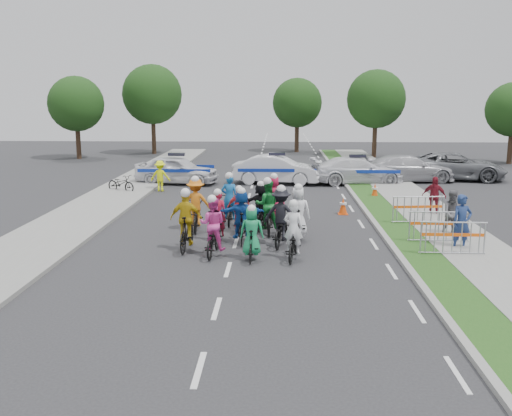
{
  "coord_description": "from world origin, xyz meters",
  "views": [
    {
      "loc": [
        1.4,
        -15.45,
        4.87
      ],
      "look_at": [
        0.66,
        3.47,
        1.1
      ],
      "focal_mm": 40.0,
      "sensor_mm": 36.0,
      "label": 1
    }
  ],
  "objects_px": {
    "rider_11": "(261,208)",
    "police_car_1": "(277,170)",
    "rider_1": "(252,238)",
    "cone_0": "(343,206)",
    "civilian_sedan": "(408,168)",
    "spectator_0": "(462,223)",
    "rider_4": "(281,222)",
    "rider_7": "(298,218)",
    "police_car_0": "(177,170)",
    "marshal_hiviz": "(160,176)",
    "rider_2": "(213,233)",
    "rider_8": "(267,212)",
    "rider_9": "(239,214)",
    "rider_6": "(218,224)",
    "cone_1": "(375,191)",
    "barrier_2": "(418,211)",
    "tree_0": "(76,104)",
    "rider_13": "(274,203)",
    "rider_10": "(196,209)",
    "barrier_0": "(452,240)",
    "tree_4": "(297,103)",
    "rider_5": "(242,220)",
    "parked_bike": "(121,183)",
    "rider_0": "(293,239)",
    "civilian_suv": "(455,166)",
    "police_car_2": "(357,171)",
    "rider_3": "(187,227)",
    "spectator_2": "(434,197)",
    "tree_3": "(152,95)",
    "spectator_1": "(453,214)",
    "tree_1": "(376,99)"
  },
  "relations": [
    {
      "from": "rider_1",
      "to": "civilian_sedan",
      "type": "relative_size",
      "value": 0.33
    },
    {
      "from": "rider_8",
      "to": "rider_9",
      "type": "distance_m",
      "value": 1.01
    },
    {
      "from": "rider_13",
      "to": "cone_0",
      "type": "height_order",
      "value": "rider_13"
    },
    {
      "from": "rider_11",
      "to": "rider_13",
      "type": "distance_m",
      "value": 1.14
    },
    {
      "from": "rider_10",
      "to": "spectator_0",
      "type": "distance_m",
      "value": 9.11
    },
    {
      "from": "civilian_suv",
      "to": "spectator_0",
      "type": "bearing_deg",
      "value": 173.31
    },
    {
      "from": "rider_9",
      "to": "spectator_0",
      "type": "relative_size",
      "value": 0.95
    },
    {
      "from": "rider_6",
      "to": "rider_13",
      "type": "relative_size",
      "value": 0.94
    },
    {
      "from": "tree_4",
      "to": "rider_3",
      "type": "bearing_deg",
      "value": -97.97
    },
    {
      "from": "barrier_2",
      "to": "spectator_1",
      "type": "bearing_deg",
      "value": -66.47
    },
    {
      "from": "barrier_0",
      "to": "cone_1",
      "type": "xyz_separation_m",
      "value": [
        -0.63,
        10.3,
        -0.22
      ]
    },
    {
      "from": "rider_8",
      "to": "barrier_2",
      "type": "relative_size",
      "value": 1.02
    },
    {
      "from": "rider_7",
      "to": "police_car_0",
      "type": "distance_m",
      "value": 13.82
    },
    {
      "from": "rider_2",
      "to": "tree_0",
      "type": "bearing_deg",
      "value": -58.97
    },
    {
      "from": "tree_4",
      "to": "rider_4",
      "type": "bearing_deg",
      "value": -92.74
    },
    {
      "from": "rider_2",
      "to": "rider_8",
      "type": "xyz_separation_m",
      "value": [
        1.62,
        2.99,
        0.04
      ]
    },
    {
      "from": "rider_8",
      "to": "civilian_sedan",
      "type": "relative_size",
      "value": 0.39
    },
    {
      "from": "rider_8",
      "to": "cone_1",
      "type": "xyz_separation_m",
      "value": [
        5.04,
        7.33,
        -0.4
      ]
    },
    {
      "from": "rider_11",
      "to": "police_car_1",
      "type": "relative_size",
      "value": 0.37
    },
    {
      "from": "rider_4",
      "to": "police_car_2",
      "type": "xyz_separation_m",
      "value": [
        4.28,
        13.35,
        -0.04
      ]
    },
    {
      "from": "rider_10",
      "to": "rider_11",
      "type": "bearing_deg",
      "value": -174.8
    },
    {
      "from": "rider_0",
      "to": "tree_3",
      "type": "xyz_separation_m",
      "value": [
        -10.87,
        30.84,
        4.28
      ]
    },
    {
      "from": "rider_9",
      "to": "spectator_2",
      "type": "relative_size",
      "value": 1.05
    },
    {
      "from": "rider_7",
      "to": "rider_9",
      "type": "distance_m",
      "value": 2.33
    },
    {
      "from": "barrier_0",
      "to": "tree_4",
      "type": "bearing_deg",
      "value": 96.49
    },
    {
      "from": "rider_4",
      "to": "rider_9",
      "type": "relative_size",
      "value": 1.21
    },
    {
      "from": "rider_8",
      "to": "police_car_2",
      "type": "distance_m",
      "value": 12.6
    },
    {
      "from": "rider_13",
      "to": "rider_9",
      "type": "bearing_deg",
      "value": 60.98
    },
    {
      "from": "rider_6",
      "to": "rider_11",
      "type": "relative_size",
      "value": 1.02
    },
    {
      "from": "rider_9",
      "to": "rider_1",
      "type": "bearing_deg",
      "value": 99.5
    },
    {
      "from": "barrier_0",
      "to": "cone_1",
      "type": "relative_size",
      "value": 2.86
    },
    {
      "from": "rider_8",
      "to": "tree_0",
      "type": "xyz_separation_m",
      "value": [
        -15.03,
        23.54,
        3.44
      ]
    },
    {
      "from": "rider_8",
      "to": "police_car_1",
      "type": "xyz_separation_m",
      "value": [
        0.31,
        11.51,
        0.05
      ]
    },
    {
      "from": "rider_0",
      "to": "marshal_hiviz",
      "type": "distance_m",
      "value": 13.75
    },
    {
      "from": "rider_11",
      "to": "barrier_2",
      "type": "relative_size",
      "value": 0.9
    },
    {
      "from": "civilian_suv",
      "to": "tree_0",
      "type": "relative_size",
      "value": 0.9
    },
    {
      "from": "rider_9",
      "to": "civilian_sedan",
      "type": "xyz_separation_m",
      "value": [
        8.79,
        12.58,
        0.09
      ]
    },
    {
      "from": "cone_1",
      "to": "parked_bike",
      "type": "xyz_separation_m",
      "value": [
        -12.64,
        1.06,
        0.11
      ]
    },
    {
      "from": "spectator_0",
      "to": "marshal_hiviz",
      "type": "bearing_deg",
      "value": 123.33
    },
    {
      "from": "rider_5",
      "to": "police_car_0",
      "type": "xyz_separation_m",
      "value": [
        -4.41,
        12.71,
        -0.01
      ]
    },
    {
      "from": "civilian_sedan",
      "to": "spectator_0",
      "type": "xyz_separation_m",
      "value": [
        -1.59,
        -14.74,
        0.14
      ]
    },
    {
      "from": "cone_0",
      "to": "rider_10",
      "type": "bearing_deg",
      "value": -151.37
    },
    {
      "from": "rider_4",
      "to": "civilian_sedan",
      "type": "height_order",
      "value": "rider_4"
    },
    {
      "from": "marshal_hiviz",
      "to": "spectator_0",
      "type": "bearing_deg",
      "value": 141.82
    },
    {
      "from": "rider_8",
      "to": "rider_13",
      "type": "relative_size",
      "value": 1.04
    },
    {
      "from": "rider_4",
      "to": "tree_3",
      "type": "relative_size",
      "value": 0.28
    },
    {
      "from": "rider_1",
      "to": "cone_0",
      "type": "height_order",
      "value": "rider_1"
    },
    {
      "from": "tree_1",
      "to": "tree_3",
      "type": "relative_size",
      "value": 0.93
    },
    {
      "from": "cone_1",
      "to": "rider_2",
      "type": "bearing_deg",
      "value": -122.86
    },
    {
      "from": "police_car_1",
      "to": "barrier_2",
      "type": "distance_m",
      "value": 11.43
    }
  ]
}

